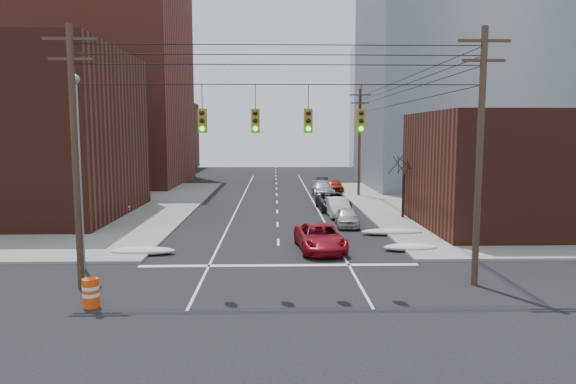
{
  "coord_description": "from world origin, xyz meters",
  "views": [
    {
      "loc": [
        -0.21,
        -18.57,
        6.63
      ],
      "look_at": [
        0.61,
        12.56,
        3.0
      ],
      "focal_mm": 32.0,
      "sensor_mm": 36.0,
      "label": 1
    }
  ],
  "objects": [
    {
      "name": "sidewalk_ne",
      "position": [
        27.0,
        27.0,
        0.07
      ],
      "size": [
        40.0,
        40.0,
        0.15
      ],
      "primitive_type": "cube",
      "color": "gray",
      "rests_on": "ground"
    },
    {
      "name": "lot_car_a",
      "position": [
        -14.34,
        22.4,
        0.91
      ],
      "size": [
        4.76,
        2.09,
        1.52
      ],
      "primitive_type": "imported",
      "rotation": [
        0.0,
        0.0,
        1.46
      ],
      "color": "silver",
      "rests_on": "sidewalk_nw"
    },
    {
      "name": "parked_car_a",
      "position": [
        4.9,
        17.14,
        0.66
      ],
      "size": [
        1.82,
        3.99,
        1.33
      ],
      "primitive_type": "imported",
      "rotation": [
        0.0,
        0.0,
        -0.07
      ],
      "color": "#BABBBF",
      "rests_on": "ground"
    },
    {
      "name": "parked_car_b",
      "position": [
        4.8,
        21.53,
        0.74
      ],
      "size": [
        1.66,
        4.53,
        1.48
      ],
      "primitive_type": "imported",
      "rotation": [
        0.0,
        0.0,
        0.02
      ],
      "color": "silver",
      "rests_on": "ground"
    },
    {
      "name": "lot_car_c",
      "position": [
        -16.62,
        23.28,
        0.88
      ],
      "size": [
        5.4,
        3.68,
        1.45
      ],
      "primitive_type": "imported",
      "rotation": [
        0.0,
        0.0,
        1.93
      ],
      "color": "black",
      "rests_on": "sidewalk_nw"
    },
    {
      "name": "building_brick_far",
      "position": [
        -26.0,
        74.0,
        6.0
      ],
      "size": [
        22.0,
        18.0,
        12.0
      ],
      "primitive_type": "cube",
      "color": "#4C2217",
      "rests_on": "ground"
    },
    {
      "name": "building_storefront",
      "position": [
        18.0,
        16.0,
        4.0
      ],
      "size": [
        16.0,
        12.0,
        8.0
      ],
      "primitive_type": "cube",
      "color": "#4C2217",
      "rests_on": "ground"
    },
    {
      "name": "parked_car_c",
      "position": [
        4.8,
        24.79,
        0.75
      ],
      "size": [
        2.77,
        5.51,
        1.5
      ],
      "primitive_type": "imported",
      "rotation": [
        0.0,
        0.0,
        0.05
      ],
      "color": "black",
      "rests_on": "ground"
    },
    {
      "name": "parked_car_d",
      "position": [
        4.8,
        34.31,
        0.76
      ],
      "size": [
        2.18,
        5.27,
        1.52
      ],
      "primitive_type": "imported",
      "rotation": [
        0.0,
        0.0,
        0.01
      ],
      "color": "#A0A1A5",
      "rests_on": "ground"
    },
    {
      "name": "snow_nw",
      "position": [
        -7.4,
        9.0,
        0.21
      ],
      "size": [
        3.5,
        1.08,
        0.42
      ],
      "primitive_type": "ellipsoid",
      "color": "silver",
      "rests_on": "ground"
    },
    {
      "name": "utility_pole_far",
      "position": [
        8.5,
        34.0,
        5.78
      ],
      "size": [
        2.2,
        0.28,
        11.0
      ],
      "color": "#473323",
      "rests_on": "ground"
    },
    {
      "name": "building_glass",
      "position": [
        24.0,
        70.0,
        11.0
      ],
      "size": [
        20.0,
        18.0,
        22.0
      ],
      "primitive_type": "cube",
      "color": "gray",
      "rests_on": "ground"
    },
    {
      "name": "lot_car_d",
      "position": [
        -17.57,
        26.46,
        0.77
      ],
      "size": [
        3.72,
        1.66,
        1.24
      ],
      "primitive_type": "imported",
      "rotation": [
        0.0,
        0.0,
        1.52
      ],
      "color": "silver",
      "rests_on": "sidewalk_nw"
    },
    {
      "name": "building_office",
      "position": [
        22.0,
        44.0,
        12.5
      ],
      "size": [
        22.0,
        20.0,
        25.0
      ],
      "primitive_type": "cube",
      "color": "gray",
      "rests_on": "ground"
    },
    {
      "name": "parked_car_f",
      "position": [
        5.61,
        43.46,
        0.62
      ],
      "size": [
        1.39,
        3.77,
        1.23
      ],
      "primitive_type": "imported",
      "rotation": [
        0.0,
        0.0,
        0.02
      ],
      "color": "black",
      "rests_on": "ground"
    },
    {
      "name": "snow_east_far",
      "position": [
        7.4,
        14.0,
        0.21
      ],
      "size": [
        4.0,
        1.08,
        0.42
      ],
      "primitive_type": "ellipsoid",
      "color": "silver",
      "rests_on": "ground"
    },
    {
      "name": "utility_pole_left",
      "position": [
        -8.5,
        3.0,
        5.78
      ],
      "size": [
        2.2,
        0.28,
        11.0
      ],
      "color": "#473323",
      "rests_on": "ground"
    },
    {
      "name": "street_light",
      "position": [
        -9.5,
        6.0,
        5.54
      ],
      "size": [
        0.44,
        0.44,
        9.32
      ],
      "color": "gray",
      "rests_on": "ground"
    },
    {
      "name": "building_brick_tall",
      "position": [
        -24.0,
        48.0,
        15.0
      ],
      "size": [
        24.0,
        20.0,
        30.0
      ],
      "primitive_type": "cube",
      "color": "brown",
      "rests_on": "ground"
    },
    {
      "name": "ground",
      "position": [
        0.0,
        0.0,
        0.0
      ],
      "size": [
        160.0,
        160.0,
        0.0
      ],
      "primitive_type": "plane",
      "color": "black",
      "rests_on": "ground"
    },
    {
      "name": "snow_ne",
      "position": [
        7.4,
        9.5,
        0.21
      ],
      "size": [
        3.0,
        1.08,
        0.42
      ],
      "primitive_type": "ellipsoid",
      "color": "silver",
      "rests_on": "ground"
    },
    {
      "name": "parked_car_e",
      "position": [
        6.4,
        38.14,
        0.75
      ],
      "size": [
        1.95,
        4.47,
        1.5
      ],
      "primitive_type": "imported",
      "rotation": [
        0.0,
        0.0,
        0.04
      ],
      "color": "maroon",
      "rests_on": "ground"
    },
    {
      "name": "utility_pole_right",
      "position": [
        8.5,
        3.0,
        5.78
      ],
      "size": [
        2.2,
        0.28,
        11.0
      ],
      "color": "#473323",
      "rests_on": "ground"
    },
    {
      "name": "construction_barrel",
      "position": [
        -7.22,
        0.54,
        0.57
      ],
      "size": [
        0.72,
        0.72,
        1.1
      ],
      "rotation": [
        0.0,
        0.0,
        -0.16
      ],
      "color": "#FA450D",
      "rests_on": "ground"
    },
    {
      "name": "bare_tree",
      "position": [
        9.59,
        20.0,
        2.32
      ],
      "size": [
        2.09,
        2.2,
        4.93
      ],
      "color": "black",
      "rests_on": "ground"
    },
    {
      "name": "red_pickup",
      "position": [
        2.34,
        9.79,
        0.73
      ],
      "size": [
        2.89,
        5.47,
        1.47
      ],
      "primitive_type": "imported",
      "rotation": [
        0.0,
        0.0,
        0.09
      ],
      "color": "maroon",
      "rests_on": "ground"
    },
    {
      "name": "lot_car_b",
      "position": [
        -14.74,
        25.96,
        0.89
      ],
      "size": [
        5.4,
        2.64,
        1.48
      ],
      "primitive_type": "imported",
      "rotation": [
        0.0,
        0.0,
        1.61
      ],
      "color": "#A1A0A5",
      "rests_on": "sidewalk_nw"
    },
    {
      "name": "traffic_signals",
      "position": [
        0.1,
        2.97,
        7.17
      ],
      "size": [
        17.0,
        0.42,
        2.02
      ],
      "color": "black",
      "rests_on": "ground"
    }
  ]
}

